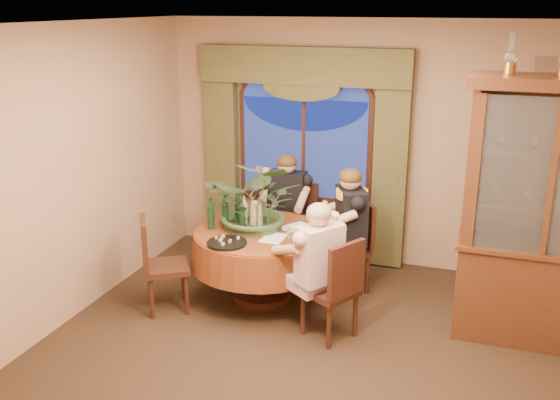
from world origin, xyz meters
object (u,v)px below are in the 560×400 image
(chair_back_right, at_px, (347,247))
(chair_back, at_px, (294,227))
(stoneware_vase, at_px, (256,215))
(wine_bottle_3, at_px, (242,216))
(china_cabinet, at_px, (544,216))
(chair_right, at_px, (330,288))
(wine_bottle_2, at_px, (225,211))
(person_scarf, at_px, (351,232))
(oil_lamp_left, at_px, (511,54))
(chair_front_left, at_px, (167,265))
(centerpiece_plant, at_px, (258,167))
(olive_bowl, at_px, (264,231))
(wine_bottle_0, at_px, (244,211))
(person_back, at_px, (287,210))
(dining_table, at_px, (262,265))
(wine_bottle_1, at_px, (211,213))
(person_pink, at_px, (319,272))
(wine_bottle_4, at_px, (238,206))

(chair_back_right, relative_size, chair_back, 1.00)
(stoneware_vase, distance_m, wine_bottle_3, 0.18)
(china_cabinet, bearing_deg, chair_right, -162.78)
(chair_right, xyz_separation_m, wine_bottle_2, (-1.25, 0.51, 0.44))
(chair_right, relative_size, wine_bottle_2, 2.91)
(chair_right, height_order, chair_back_right, same)
(chair_back, xyz_separation_m, person_scarf, (0.77, -0.49, 0.21))
(oil_lamp_left, xyz_separation_m, chair_front_left, (-3.00, -0.57, -2.08))
(centerpiece_plant, distance_m, wine_bottle_2, 0.58)
(chair_front_left, xyz_separation_m, olive_bowl, (0.85, 0.47, 0.30))
(chair_back_right, xyz_separation_m, wine_bottle_2, (-1.17, -0.51, 0.44))
(person_scarf, height_order, wine_bottle_0, person_scarf)
(centerpiece_plant, bearing_deg, oil_lamp_left, -1.36)
(chair_back, bearing_deg, china_cabinet, 164.50)
(chair_right, xyz_separation_m, wine_bottle_0, (-1.07, 0.57, 0.44))
(stoneware_vase, relative_size, wine_bottle_2, 0.83)
(chair_right, bearing_deg, chair_back_right, 34.81)
(china_cabinet, distance_m, person_back, 2.85)
(chair_front_left, distance_m, centerpiece_plant, 1.32)
(dining_table, bearing_deg, olive_bowl, -50.83)
(wine_bottle_0, bearing_deg, stoneware_vase, 9.75)
(china_cabinet, relative_size, wine_bottle_1, 7.23)
(china_cabinet, xyz_separation_m, centerpiece_plant, (-2.68, 0.05, 0.19))
(chair_front_left, relative_size, olive_bowl, 5.97)
(chair_right, relative_size, olive_bowl, 5.97)
(chair_right, xyz_separation_m, centerpiece_plant, (-0.92, 0.60, 0.90))
(person_pink, relative_size, stoneware_vase, 4.73)
(person_pink, xyz_separation_m, centerpiece_plant, (-0.84, 0.65, 0.74))
(dining_table, xyz_separation_m, china_cabinet, (2.61, 0.04, 0.82))
(chair_right, relative_size, person_scarf, 0.70)
(chair_back_right, height_order, chair_front_left, same)
(dining_table, height_order, person_scarf, person_scarf)
(person_pink, height_order, person_scarf, person_scarf)
(dining_table, distance_m, chair_back_right, 0.94)
(person_pink, relative_size, olive_bowl, 8.05)
(wine_bottle_1, bearing_deg, chair_right, -16.09)
(person_scarf, xyz_separation_m, wine_bottle_0, (-1.04, -0.36, 0.23))
(oil_lamp_left, relative_size, person_back, 0.26)
(chair_front_left, bearing_deg, wine_bottle_1, 111.20)
(wine_bottle_3, bearing_deg, chair_front_left, -143.73)
(chair_back_right, relative_size, centerpiece_plant, 0.86)
(olive_bowl, bearing_deg, wine_bottle_3, -177.70)
(chair_back_right, distance_m, wine_bottle_4, 1.23)
(stoneware_vase, relative_size, wine_bottle_1, 0.83)
(chair_back_right, height_order, wine_bottle_2, wine_bottle_2)
(wine_bottle_1, bearing_deg, person_pink, -19.36)
(olive_bowl, distance_m, wine_bottle_1, 0.57)
(chair_back, xyz_separation_m, wine_bottle_4, (-0.39, -0.73, 0.44))
(dining_table, bearing_deg, centerpiece_plant, 125.91)
(centerpiece_plant, bearing_deg, wine_bottle_3, -123.80)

